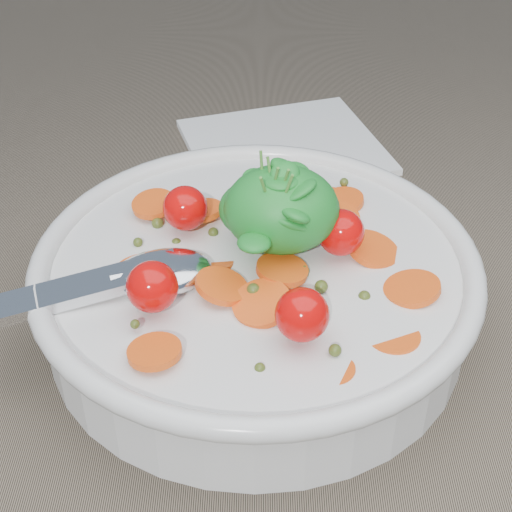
{
  "coord_description": "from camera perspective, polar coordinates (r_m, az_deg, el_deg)",
  "views": [
    {
      "loc": [
        -0.02,
        -0.4,
        0.35
      ],
      "look_at": [
        -0.02,
        -0.01,
        0.06
      ],
      "focal_mm": 55.0,
      "sensor_mm": 36.0,
      "label": 1
    }
  ],
  "objects": [
    {
      "name": "ground",
      "position": [
        0.53,
        2.48,
        -3.97
      ],
      "size": [
        6.0,
        6.0,
        0.0
      ],
      "primitive_type": "plane",
      "color": "#6F624F",
      "rests_on": "ground"
    },
    {
      "name": "bowl",
      "position": [
        0.5,
        0.01,
        -2.08
      ],
      "size": [
        0.3,
        0.28,
        0.12
      ],
      "color": "silver",
      "rests_on": "ground"
    },
    {
      "name": "napkin",
      "position": [
        0.71,
        2.05,
        7.97
      ],
      "size": [
        0.2,
        0.19,
        0.01
      ],
      "primitive_type": "cube",
      "rotation": [
        0.0,
        0.0,
        0.3
      ],
      "color": "white",
      "rests_on": "ground"
    }
  ]
}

